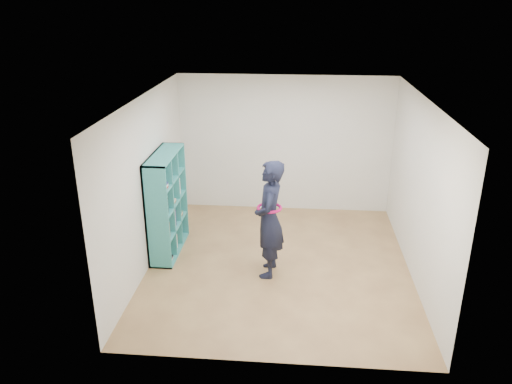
{
  "coord_description": "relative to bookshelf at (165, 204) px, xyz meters",
  "views": [
    {
      "loc": [
        0.24,
        -6.84,
        3.92
      ],
      "look_at": [
        -0.38,
        0.3,
        1.09
      ],
      "focal_mm": 35.0,
      "sensor_mm": 36.0,
      "label": 1
    }
  ],
  "objects": [
    {
      "name": "wall_left",
      "position": [
        -0.16,
        -0.33,
        0.49
      ],
      "size": [
        0.02,
        4.5,
        2.6
      ],
      "primitive_type": "cube",
      "color": "silver",
      "rests_on": "floor"
    },
    {
      "name": "wall_right",
      "position": [
        3.84,
        -0.33,
        0.49
      ],
      "size": [
        0.02,
        4.5,
        2.6
      ],
      "primitive_type": "cube",
      "color": "silver",
      "rests_on": "floor"
    },
    {
      "name": "smartphone",
      "position": [
        1.57,
        -0.5,
        0.19
      ],
      "size": [
        0.01,
        0.11,
        0.14
      ],
      "rotation": [
        0.39,
        0.0,
        -0.04
      ],
      "color": "silver",
      "rests_on": "person"
    },
    {
      "name": "ceiling",
      "position": [
        1.84,
        -0.33,
        1.79
      ],
      "size": [
        4.5,
        4.5,
        0.0
      ],
      "primitive_type": "plane",
      "color": "white",
      "rests_on": "wall_back"
    },
    {
      "name": "person",
      "position": [
        1.7,
        -0.59,
        0.08
      ],
      "size": [
        0.46,
        0.67,
        1.78
      ],
      "rotation": [
        0.0,
        0.0,
        -1.62
      ],
      "color": "black",
      "rests_on": "floor"
    },
    {
      "name": "wall_front",
      "position": [
        1.84,
        -2.58,
        0.49
      ],
      "size": [
        4.0,
        0.02,
        2.6
      ],
      "primitive_type": "cube",
      "color": "silver",
      "rests_on": "floor"
    },
    {
      "name": "bookshelf",
      "position": [
        0.0,
        0.0,
        0.0
      ],
      "size": [
        0.36,
        1.25,
        1.66
      ],
      "color": "teal",
      "rests_on": "floor"
    },
    {
      "name": "wall_back",
      "position": [
        1.84,
        1.92,
        0.49
      ],
      "size": [
        4.0,
        0.02,
        2.6
      ],
      "primitive_type": "cube",
      "color": "silver",
      "rests_on": "floor"
    },
    {
      "name": "floor",
      "position": [
        1.84,
        -0.33,
        -0.81
      ],
      "size": [
        4.5,
        4.5,
        0.0
      ],
      "primitive_type": "plane",
      "color": "brown",
      "rests_on": "ground"
    }
  ]
}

